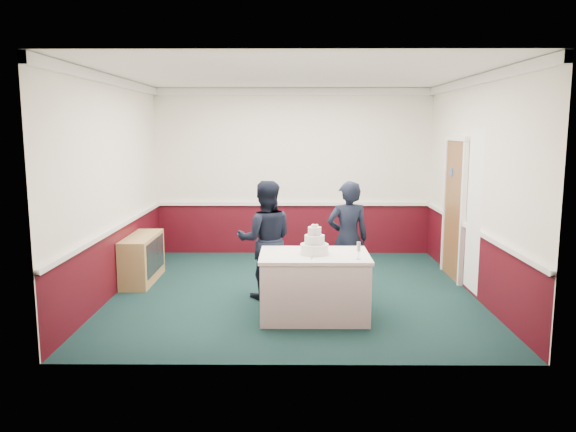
{
  "coord_description": "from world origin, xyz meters",
  "views": [
    {
      "loc": [
        -0.02,
        -7.7,
        2.3
      ],
      "look_at": [
        -0.08,
        -0.1,
        1.1
      ],
      "focal_mm": 35.0,
      "sensor_mm": 36.0,
      "label": 1
    }
  ],
  "objects_px": {
    "champagne_flute": "(359,248)",
    "person_woman": "(348,239)",
    "sideboard": "(142,258)",
    "cake_knife": "(313,257)",
    "cake_table": "(314,285)",
    "wedding_cake": "(314,245)",
    "person_man": "(265,240)"
  },
  "relations": [
    {
      "from": "cake_knife",
      "to": "person_woman",
      "type": "bearing_deg",
      "value": 77.31
    },
    {
      "from": "wedding_cake",
      "to": "person_man",
      "type": "xyz_separation_m",
      "value": [
        -0.63,
        0.8,
        -0.1
      ]
    },
    {
      "from": "cake_knife",
      "to": "champagne_flute",
      "type": "relative_size",
      "value": 1.07
    },
    {
      "from": "sideboard",
      "to": "champagne_flute",
      "type": "bearing_deg",
      "value": -31.76
    },
    {
      "from": "champagne_flute",
      "to": "person_man",
      "type": "xyz_separation_m",
      "value": [
        -1.13,
        1.08,
        -0.13
      ]
    },
    {
      "from": "cake_knife",
      "to": "person_woman",
      "type": "height_order",
      "value": "person_woman"
    },
    {
      "from": "person_man",
      "to": "cake_knife",
      "type": "bearing_deg",
      "value": 116.81
    },
    {
      "from": "wedding_cake",
      "to": "person_man",
      "type": "relative_size",
      "value": 0.23
    },
    {
      "from": "wedding_cake",
      "to": "person_woman",
      "type": "distance_m",
      "value": 1.04
    },
    {
      "from": "cake_knife",
      "to": "champagne_flute",
      "type": "distance_m",
      "value": 0.55
    },
    {
      "from": "champagne_flute",
      "to": "cake_knife",
      "type": "bearing_deg",
      "value": 171.42
    },
    {
      "from": "cake_table",
      "to": "wedding_cake",
      "type": "height_order",
      "value": "wedding_cake"
    },
    {
      "from": "sideboard",
      "to": "cake_table",
      "type": "relative_size",
      "value": 0.91
    },
    {
      "from": "wedding_cake",
      "to": "person_man",
      "type": "bearing_deg",
      "value": 128.18
    },
    {
      "from": "cake_table",
      "to": "person_woman",
      "type": "height_order",
      "value": "person_woman"
    },
    {
      "from": "wedding_cake",
      "to": "person_man",
      "type": "distance_m",
      "value": 1.03
    },
    {
      "from": "champagne_flute",
      "to": "person_woman",
      "type": "bearing_deg",
      "value": 90.31
    },
    {
      "from": "wedding_cake",
      "to": "cake_knife",
      "type": "bearing_deg",
      "value": -98.53
    },
    {
      "from": "wedding_cake",
      "to": "person_woman",
      "type": "xyz_separation_m",
      "value": [
        0.49,
        0.91,
        -0.11
      ]
    },
    {
      "from": "cake_table",
      "to": "sideboard",
      "type": "bearing_deg",
      "value": 147.76
    },
    {
      "from": "sideboard",
      "to": "cake_knife",
      "type": "height_order",
      "value": "cake_knife"
    },
    {
      "from": "cake_table",
      "to": "person_woman",
      "type": "xyz_separation_m",
      "value": [
        0.49,
        0.91,
        0.39
      ]
    },
    {
      "from": "wedding_cake",
      "to": "cake_table",
      "type": "bearing_deg",
      "value": -90.0
    },
    {
      "from": "cake_table",
      "to": "cake_knife",
      "type": "relative_size",
      "value": 6.0
    },
    {
      "from": "sideboard",
      "to": "wedding_cake",
      "type": "height_order",
      "value": "wedding_cake"
    },
    {
      "from": "sideboard",
      "to": "cake_table",
      "type": "bearing_deg",
      "value": -32.24
    },
    {
      "from": "wedding_cake",
      "to": "person_woman",
      "type": "height_order",
      "value": "person_woman"
    },
    {
      "from": "sideboard",
      "to": "person_woman",
      "type": "relative_size",
      "value": 0.75
    },
    {
      "from": "sideboard",
      "to": "wedding_cake",
      "type": "xyz_separation_m",
      "value": [
        2.53,
        -1.59,
        0.55
      ]
    },
    {
      "from": "sideboard",
      "to": "champagne_flute",
      "type": "relative_size",
      "value": 5.85
    },
    {
      "from": "cake_knife",
      "to": "champagne_flute",
      "type": "xyz_separation_m",
      "value": [
        0.53,
        -0.08,
        0.14
      ]
    },
    {
      "from": "cake_table",
      "to": "champagne_flute",
      "type": "height_order",
      "value": "champagne_flute"
    }
  ]
}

